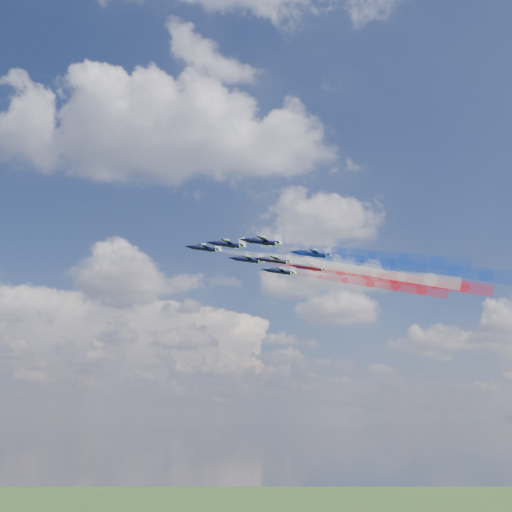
{
  "coord_description": "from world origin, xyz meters",
  "views": [
    {
      "loc": [
        -18.91,
        -139.78,
        116.75
      ],
      "look_at": [
        -15.45,
        17.44,
        161.92
      ],
      "focal_mm": 39.68,
      "sensor_mm": 36.0,
      "label": 1
    }
  ],
  "objects": [
    {
      "name": "jet_outer_left",
      "position": [
        -14.22,
        -0.49,
        160.57
      ],
      "size": [
        14.05,
        11.99,
        5.68
      ],
      "primitive_type": null,
      "rotation": [
        0.18,
        -0.05,
        1.36
      ],
      "color": "black"
    },
    {
      "name": "jet_lead",
      "position": [
        -30.65,
        20.77,
        165.07
      ],
      "size": [
        14.05,
        11.99,
        5.68
      ],
      "primitive_type": null,
      "rotation": [
        0.18,
        -0.05,
        1.36
      ],
      "color": "black"
    },
    {
      "name": "jet_rear_right",
      "position": [
        0.63,
        21.91,
        159.72
      ],
      "size": [
        14.05,
        11.99,
        5.68
      ],
      "primitive_type": null,
      "rotation": [
        0.18,
        -0.05,
        1.36
      ],
      "color": "black"
    },
    {
      "name": "trail_inner_right",
      "position": [
        9.42,
        20.16,
        158.11
      ],
      "size": [
        45.76,
        13.43,
        12.15
      ],
      "primitive_type": null,
      "rotation": [
        0.18,
        -0.05,
        1.36
      ],
      "color": "red"
    },
    {
      "name": "trail_rear_left",
      "position": [
        26.53,
        -1.7,
        153.69
      ],
      "size": [
        45.76,
        13.43,
        12.15
      ],
      "primitive_type": null,
      "rotation": [
        0.18,
        -0.05,
        1.36
      ],
      "color": "blue"
    },
    {
      "name": "jet_inner_left",
      "position": [
        -23.5,
        8.65,
        162.6
      ],
      "size": [
        14.05,
        11.99,
        5.68
      ],
      "primitive_type": null,
      "rotation": [
        0.18,
        -0.05,
        1.36
      ],
      "color": "black"
    },
    {
      "name": "trail_rear_right",
      "position": [
        27.85,
        16.24,
        154.77
      ],
      "size": [
        45.76,
        13.43,
        12.15
      ],
      "primitive_type": null,
      "rotation": [
        0.18,
        -0.05,
        1.36
      ],
      "color": "red"
    },
    {
      "name": "trail_inner_left",
      "position": [
        3.73,
        2.98,
        157.66
      ],
      "size": [
        45.76,
        13.43,
        12.15
      ],
      "primitive_type": null,
      "rotation": [
        0.18,
        -0.05,
        1.36
      ],
      "color": "blue"
    },
    {
      "name": "trail_outer_left",
      "position": [
        13.0,
        -6.15,
        155.63
      ],
      "size": [
        45.76,
        13.43,
        12.15
      ],
      "primitive_type": null,
      "rotation": [
        0.18,
        -0.05,
        1.36
      ],
      "color": "blue"
    },
    {
      "name": "trail_lead",
      "position": [
        -3.43,
        15.11,
        160.13
      ],
      "size": [
        45.76,
        13.43,
        12.15
      ],
      "primitive_type": null,
      "rotation": [
        0.18,
        -0.05,
        1.36
      ],
      "color": "white"
    },
    {
      "name": "jet_inner_right",
      "position": [
        -17.8,
        25.82,
        163.05
      ],
      "size": [
        14.05,
        11.99,
        5.68
      ],
      "primitive_type": null,
      "rotation": [
        0.18,
        -0.05,
        1.36
      ],
      "color": "black"
    },
    {
      "name": "jet_outer_right",
      "position": [
        -7.51,
        33.45,
        161.42
      ],
      "size": [
        14.05,
        11.99,
        5.68
      ],
      "primitive_type": null,
      "rotation": [
        0.18,
        -0.05,
        1.36
      ],
      "color": "black"
    },
    {
      "name": "trail_outer_right",
      "position": [
        19.71,
        27.78,
        156.47
      ],
      "size": [
        45.76,
        13.43,
        12.15
      ],
      "primitive_type": null,
      "rotation": [
        0.18,
        -0.05,
        1.36
      ],
      "color": "red"
    },
    {
      "name": "trail_center_third",
      "position": [
        17.09,
        11.32,
        155.51
      ],
      "size": [
        45.76,
        13.43,
        12.15
      ],
      "primitive_type": null,
      "rotation": [
        0.18,
        -0.05,
        1.36
      ],
      "color": "white"
    },
    {
      "name": "jet_center_third",
      "position": [
        -10.13,
        16.98,
        160.45
      ],
      "size": [
        14.05,
        11.99,
        5.68
      ],
      "primitive_type": null,
      "rotation": [
        0.18,
        -0.05,
        1.36
      ],
      "color": "black"
    },
    {
      "name": "jet_rear_left",
      "position": [
        -0.69,
        3.97,
        158.63
      ],
      "size": [
        14.05,
        11.99,
        5.68
      ],
      "primitive_type": null,
      "rotation": [
        0.18,
        -0.05,
        1.36
      ],
      "color": "black"
    }
  ]
}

